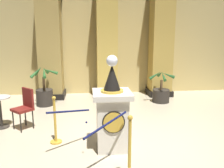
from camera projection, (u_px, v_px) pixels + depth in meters
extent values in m
plane|color=beige|center=(121.00, 141.00, 5.11)|extent=(10.06, 10.06, 0.00)
cube|color=tan|center=(106.00, 41.00, 8.87)|extent=(10.06, 0.16, 3.89)
cube|color=silver|center=(112.00, 123.00, 4.70)|extent=(0.58, 0.58, 1.05)
cube|color=silver|center=(112.00, 94.00, 4.58)|extent=(0.73, 0.73, 0.10)
cylinder|color=gold|center=(114.00, 123.00, 4.38)|extent=(0.37, 0.03, 0.37)
cylinder|color=black|center=(114.00, 122.00, 4.39)|extent=(0.42, 0.01, 0.42)
cylinder|color=gold|center=(112.00, 91.00, 4.57)|extent=(0.44, 0.44, 0.04)
cone|color=black|center=(112.00, 77.00, 4.51)|extent=(0.32, 0.32, 0.48)
cylinder|color=gold|center=(112.00, 65.00, 4.46)|extent=(0.03, 0.03, 0.05)
sphere|color=silver|center=(112.00, 61.00, 4.45)|extent=(0.21, 0.21, 0.21)
cylinder|color=gold|center=(56.00, 142.00, 5.04)|extent=(0.24, 0.24, 0.03)
cylinder|color=gold|center=(55.00, 122.00, 4.95)|extent=(0.05, 0.05, 0.92)
sphere|color=gold|center=(54.00, 98.00, 4.84)|extent=(0.08, 0.08, 0.08)
cylinder|color=gold|center=(130.00, 151.00, 3.65)|extent=(0.05, 0.05, 0.98)
sphere|color=gold|center=(130.00, 118.00, 3.54)|extent=(0.08, 0.08, 0.08)
cylinder|color=#141947|center=(69.00, 111.00, 4.56)|extent=(0.76, 0.68, 0.22)
cylinder|color=#141947|center=(106.00, 124.00, 3.91)|extent=(0.76, 0.68, 0.22)
sphere|color=#141947|center=(86.00, 122.00, 4.25)|extent=(0.04, 0.04, 0.04)
cube|color=black|center=(53.00, 95.00, 8.52)|extent=(0.87, 0.87, 0.20)
cube|color=tan|center=(50.00, 44.00, 8.15)|extent=(0.76, 0.76, 3.73)
cube|color=black|center=(159.00, 92.00, 8.89)|extent=(0.83, 0.83, 0.20)
cube|color=gold|center=(161.00, 43.00, 8.52)|extent=(0.72, 0.72, 3.73)
cube|color=black|center=(107.00, 93.00, 8.70)|extent=(0.80, 0.80, 0.20)
cube|color=gold|center=(107.00, 43.00, 8.33)|extent=(0.69, 0.69, 3.73)
cylinder|color=#2D2823|center=(45.00, 97.00, 7.57)|extent=(0.52, 0.52, 0.50)
cylinder|color=brown|center=(44.00, 83.00, 7.47)|extent=(0.08, 0.08, 0.40)
cone|color=#2D662D|center=(51.00, 71.00, 7.42)|extent=(0.46, 0.11, 0.23)
cone|color=#2D662D|center=(46.00, 70.00, 7.61)|extent=(0.16, 0.45, 0.30)
cone|color=#2D662D|center=(38.00, 71.00, 7.52)|extent=(0.35, 0.34, 0.38)
cone|color=#2D662D|center=(36.00, 72.00, 7.25)|extent=(0.38, 0.32, 0.37)
cone|color=#2D662D|center=(44.00, 72.00, 7.20)|extent=(0.20, 0.43, 0.34)
cylinder|color=#2D2823|center=(161.00, 96.00, 7.93)|extent=(0.55, 0.55, 0.42)
cylinder|color=brown|center=(161.00, 85.00, 7.86)|extent=(0.08, 0.08, 0.31)
cone|color=#265928|center=(168.00, 75.00, 7.80)|extent=(0.43, 0.12, 0.24)
cone|color=#265928|center=(160.00, 74.00, 7.99)|extent=(0.11, 0.42, 0.27)
cone|color=#265928|center=(155.00, 75.00, 7.77)|extent=(0.41, 0.10, 0.31)
cone|color=#265928|center=(163.00, 76.00, 7.59)|extent=(0.11, 0.42, 0.28)
cylinder|color=#332D28|center=(2.00, 127.00, 5.85)|extent=(0.35, 0.35, 0.03)
cylinder|color=#332D28|center=(1.00, 113.00, 5.78)|extent=(0.06, 0.06, 0.74)
cylinder|color=black|center=(13.00, 120.00, 5.69)|extent=(0.03, 0.03, 0.45)
cylinder|color=black|center=(21.00, 123.00, 5.49)|extent=(0.03, 0.03, 0.45)
cylinder|color=black|center=(25.00, 117.00, 5.93)|extent=(0.03, 0.03, 0.45)
cylinder|color=black|center=(33.00, 119.00, 5.74)|extent=(0.03, 0.03, 0.45)
cube|color=maroon|center=(22.00, 109.00, 5.66)|extent=(0.57, 0.57, 0.06)
cube|color=maroon|center=(28.00, 97.00, 5.74)|extent=(0.32, 0.32, 0.45)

